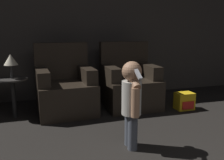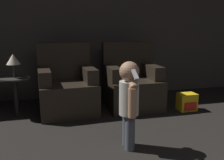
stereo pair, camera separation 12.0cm
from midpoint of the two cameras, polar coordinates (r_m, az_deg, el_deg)
wall_back at (r=4.45m, az=-0.75°, el=13.15°), size 8.40×0.05×2.60m
armchair_left at (r=3.66m, az=-9.37°, el=-1.81°), size 0.82×0.84×0.98m
armchair_right at (r=3.87m, az=5.25°, el=-0.97°), size 0.79×0.82×0.98m
person_toddler at (r=2.44m, az=5.37°, el=-4.18°), size 0.19×0.34×0.88m
toy_backpack at (r=3.86m, az=17.60°, el=-4.82°), size 0.26×0.21×0.25m
side_table at (r=3.59m, az=-20.35°, el=-1.25°), size 0.39×0.39×0.54m
lamp at (r=3.54m, az=-20.75°, el=4.35°), size 0.18×0.18×0.32m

